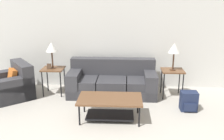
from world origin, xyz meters
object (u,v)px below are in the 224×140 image
object	(u,v)px
armchair	(10,86)
table_lamp_right	(174,49)
side_table_right	(172,73)
side_table_left	(53,71)
backpack	(189,101)
couch	(112,82)
coffee_table	(110,103)
table_lamp_left	(51,48)

from	to	relation	value
armchair	table_lamp_right	bearing A→B (deg)	4.10
table_lamp_right	side_table_right	bearing A→B (deg)	-63.43
side_table_left	table_lamp_right	bearing A→B (deg)	0.00
side_table_left	backpack	distance (m)	3.14
side_table_left	side_table_right	size ratio (longest dim) A/B	1.00
couch	coffee_table	distance (m)	1.31
armchair	table_lamp_left	distance (m)	1.31
armchair	table_lamp_left	size ratio (longest dim) A/B	2.19
couch	armchair	xyz separation A→B (m)	(-2.36, -0.35, -0.01)
armchair	table_lamp_right	xyz separation A→B (m)	(3.76, 0.27, 0.85)
coffee_table	backpack	xyz separation A→B (m)	(1.60, 0.47, -0.12)
side_table_left	backpack	size ratio (longest dim) A/B	1.60
couch	side_table_right	distance (m)	1.43
armchair	coffee_table	bearing A→B (deg)	-21.80
coffee_table	backpack	bearing A→B (deg)	16.35
table_lamp_left	armchair	bearing A→B (deg)	-164.31
armchair	table_lamp_left	world-z (taller)	table_lamp_left
side_table_left	backpack	bearing A→B (deg)	-14.00
side_table_left	table_lamp_left	distance (m)	0.57
couch	backpack	xyz separation A→B (m)	(1.62, -0.84, -0.10)
coffee_table	couch	bearing A→B (deg)	91.04
table_lamp_left	backpack	bearing A→B (deg)	-14.00
armchair	side_table_left	size ratio (longest dim) A/B	2.11
side_table_right	table_lamp_right	size ratio (longest dim) A/B	1.04
table_lamp_right	couch	bearing A→B (deg)	176.52
couch	side_table_left	distance (m)	1.43
couch	table_lamp_left	bearing A→B (deg)	-176.52
table_lamp_right	backpack	world-z (taller)	table_lamp_right
table_lamp_left	couch	bearing A→B (deg)	3.48
table_lamp_left	backpack	distance (m)	3.26
armchair	table_lamp_left	xyz separation A→B (m)	(0.96, 0.27, 0.85)
coffee_table	side_table_left	size ratio (longest dim) A/B	1.87
table_lamp_left	table_lamp_right	world-z (taller)	same
side_table_right	table_lamp_left	size ratio (longest dim) A/B	1.04
backpack	table_lamp_right	bearing A→B (deg)	106.49
table_lamp_right	backpack	bearing A→B (deg)	-73.51
armchair	table_lamp_right	size ratio (longest dim) A/B	2.19
coffee_table	side_table_left	xyz separation A→B (m)	(-1.43, 1.22, 0.25)
couch	side_table_right	size ratio (longest dim) A/B	3.21
table_lamp_left	coffee_table	bearing A→B (deg)	-40.65
side_table_right	table_lamp_left	distance (m)	2.86
coffee_table	table_lamp_left	size ratio (longest dim) A/B	1.94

